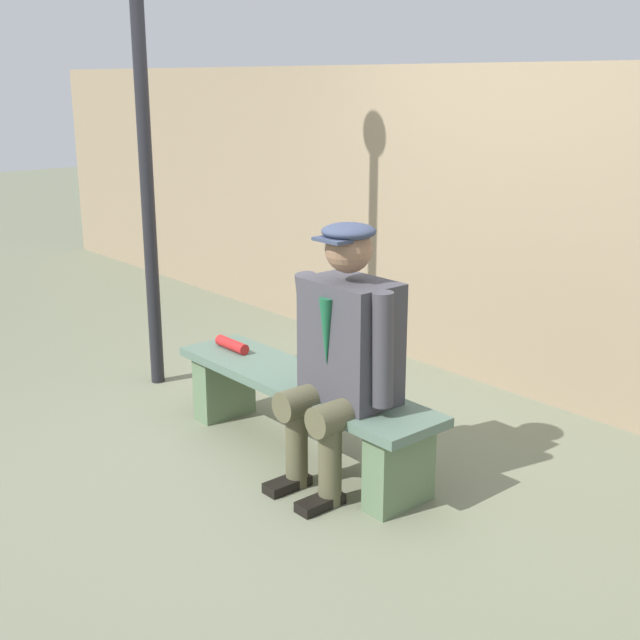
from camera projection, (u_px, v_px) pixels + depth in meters
name	position (u px, v px, depth m)	size (l,w,h in m)	color
ground_plane	(302.00, 455.00, 4.47)	(30.00, 30.00, 0.00)	#696E57
bench	(301.00, 403.00, 4.39)	(1.73, 0.41, 0.43)	#50685A
seated_man	(344.00, 348.00, 3.97)	(0.61, 0.57, 1.30)	#3D3C42
rolled_magazine	(233.00, 345.00, 4.80)	(0.06, 0.06, 0.25)	#B21E1E
stadium_wall	(513.00, 230.00, 5.27)	(12.00, 0.24, 2.02)	#8B785E
lamp_post	(139.00, 46.00, 4.96)	(0.23, 0.23, 3.31)	black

